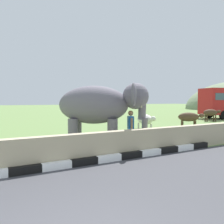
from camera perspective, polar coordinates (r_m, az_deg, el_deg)
The scene contains 7 objects.
striped_curb at distance 7.05m, azimuth -24.68°, elevation -13.68°, with size 16.20×0.20×0.24m.
barrier_parapet at distance 7.77m, azimuth -7.15°, elevation -9.02°, with size 28.00×0.36×1.00m, color tan.
elephant at distance 10.13m, azimuth -2.55°, elevation 1.58°, with size 3.95×3.48×2.88m.
person_handler at distance 10.20m, azimuth 4.70°, elevation -3.73°, with size 0.38×0.64×1.66m.
cow_near at distance 14.72m, azimuth 8.30°, elevation -1.93°, with size 0.69×1.90×1.23m.
cow_mid at distance 17.58m, azimuth 18.83°, elevation -1.27°, with size 1.78×1.44×1.23m.
cow_far at distance 24.82m, azimuth 23.60°, elevation -0.19°, with size 1.91×1.11×1.23m.
Camera 1 is at (-0.83, -2.57, 2.10)m, focal length 36.39 mm.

